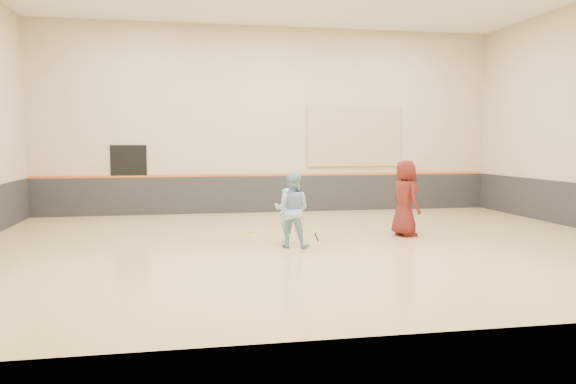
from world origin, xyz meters
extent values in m
cube|color=tan|center=(0.00, 0.00, -0.10)|extent=(15.00, 12.00, 0.20)
cube|color=#C7B291|center=(0.00, 6.01, 3.00)|extent=(15.00, 0.02, 6.00)
cube|color=#C7B291|center=(0.00, -6.01, 3.00)|extent=(15.00, 0.02, 6.00)
cube|color=#232326|center=(0.00, 5.97, 0.60)|extent=(14.90, 0.04, 1.20)
cube|color=#D85914|center=(0.00, 5.96, 1.22)|extent=(14.90, 0.03, 0.06)
cube|color=tan|center=(2.80, 5.95, 2.50)|extent=(3.20, 0.08, 2.00)
cube|color=black|center=(-4.50, 5.98, 1.10)|extent=(1.10, 0.05, 2.20)
imported|color=#7EDBD6|center=(-0.58, 0.26, 0.62)|extent=(0.36, 0.49, 1.24)
imported|color=#88B5D2|center=(-0.54, -0.26, 0.82)|extent=(0.98, 0.88, 1.64)
imported|color=#551814|center=(2.46, 0.71, 0.93)|extent=(0.76, 1.01, 1.85)
sphere|color=#B3CE2F|center=(-0.36, -0.49, 0.03)|extent=(0.07, 0.07, 0.07)
sphere|color=yellow|center=(2.68, 0.60, 1.16)|extent=(0.07, 0.07, 0.07)
sphere|color=yellow|center=(-0.99, 3.80, 0.03)|extent=(0.07, 0.07, 0.07)
camera|label=1|loc=(-2.86, -12.11, 2.26)|focal=35.00mm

